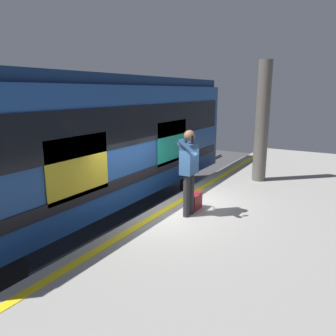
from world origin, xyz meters
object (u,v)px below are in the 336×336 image
Objects in this scene: passenger at (189,166)px; station_column at (262,122)px; handbag at (195,201)px; train_carriage at (91,138)px.

station_column is at bearing 171.51° from passenger.
passenger is at bearing 5.34° from handbag.
station_column is at bearing 129.38° from train_carriage.
train_carriage is at bearing -99.49° from passenger.
train_carriage reaches higher than handbag.
passenger is (0.51, 3.05, -0.28)m from train_carriage.
passenger is 3.53m from station_column.
train_carriage is 5.89× the size of passenger.
passenger is at bearing 80.51° from train_carriage.
handbag is at bearing 87.61° from train_carriage.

